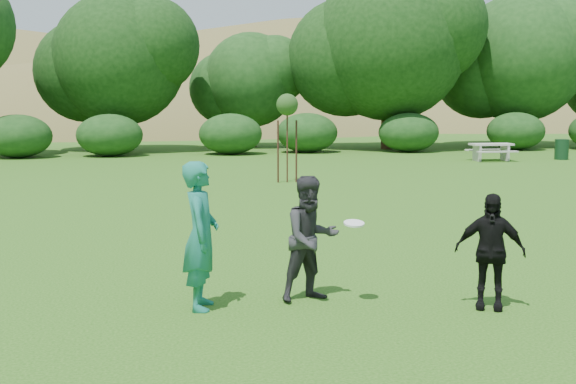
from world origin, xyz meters
The scene contains 10 objects.
ground centered at (0.00, 0.00, 0.00)m, with size 120.00×120.00×0.00m, color #19470C.
player_teal centered at (-1.67, 0.05, 0.95)m, with size 0.70×0.46×1.91m, color #186F5E.
player_grey centered at (-0.20, 0.16, 0.84)m, with size 0.82×0.64×1.68m, color #2B2A2D.
player_black centered at (1.97, -0.62, 0.75)m, with size 0.88×0.37×1.50m, color black.
trash_can_near centered at (15.49, 20.22, 0.45)m, with size 0.60×0.60×0.90m, color #13341C.
frisbee centered at (0.30, -0.15, 1.09)m, with size 0.27×0.27×0.07m.
sapling centered at (1.93, 13.74, 2.42)m, with size 0.70×0.70×2.85m.
picnic_table centered at (12.08, 20.10, 0.52)m, with size 1.80×1.48×0.76m.
hillside centered at (-0.56, 68.45, -11.97)m, with size 150.00×72.00×52.00m.
tree_row centered at (3.23, 28.68, 4.87)m, with size 53.92×10.38×9.62m.
Camera 1 is at (-2.20, -9.07, 2.69)m, focal length 45.00 mm.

